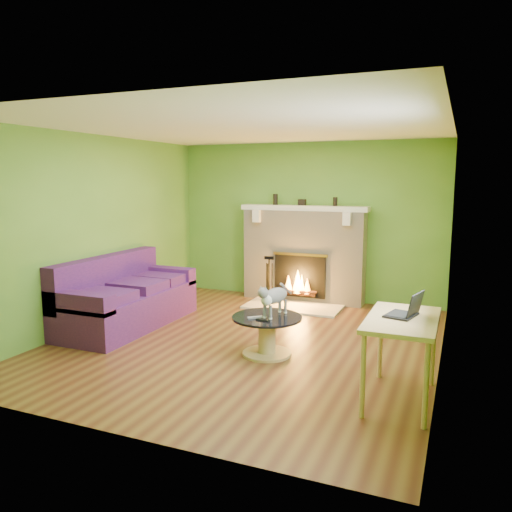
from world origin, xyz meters
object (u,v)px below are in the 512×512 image
Objects in this scene: sofa at (124,299)px; coffee_table at (267,333)px; cat at (275,299)px; desk at (402,328)px.

coffee_table is at bearing -9.14° from sofa.
cat is at bearing 32.01° from coffee_table.
desk is at bearing -14.88° from sofa.
coffee_table is 1.73m from desk.
desk is at bearing -12.34° from cat.
coffee_table is 1.29× the size of cat.
cat reaches higher than coffee_table.
sofa is 2.37m from cat.
sofa is 2.02× the size of desk.
cat is at bearing -7.63° from sofa.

